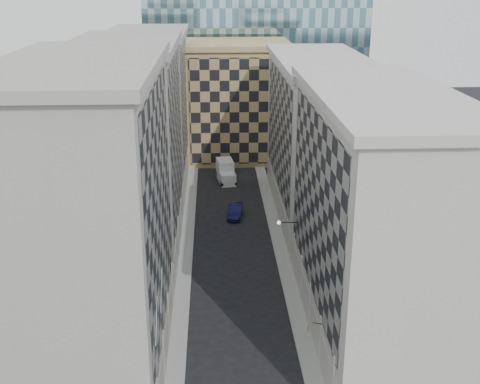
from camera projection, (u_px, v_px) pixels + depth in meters
name	position (u px, v px, depth m)	size (l,w,h in m)	color
sidewalk_west	(186.00, 254.00, 65.77)	(1.50, 100.00, 0.15)	gray
sidewalk_east	(281.00, 252.00, 66.22)	(1.50, 100.00, 0.15)	gray
bldg_left_a	(93.00, 225.00, 43.66)	(10.80, 22.80, 23.70)	#A8A297
bldg_left_b	(131.00, 148.00, 64.48)	(10.80, 22.80, 22.70)	gray
bldg_left_c	(151.00, 109.00, 85.30)	(10.80, 22.80, 21.70)	#A8A297
bldg_right_a	(373.00, 218.00, 48.88)	(10.80, 26.80, 20.70)	beige
bldg_right_b	(318.00, 138.00, 74.38)	(10.80, 28.80, 19.70)	beige
tan_block	(237.00, 100.00, 98.43)	(16.80, 14.80, 18.80)	#9C7A53
flagpoles_left	(159.00, 305.00, 40.50)	(0.10, 6.33, 2.33)	gray
bracket_lamp	(281.00, 223.00, 58.45)	(1.98, 0.36, 0.36)	black
box_truck	(226.00, 172.00, 88.85)	(2.96, 5.77, 3.03)	white
dark_car	(235.00, 211.00, 75.92)	(1.67, 4.78, 1.57)	#10123C
shop_sign	(309.00, 327.00, 45.44)	(1.18, 0.60, 0.70)	black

